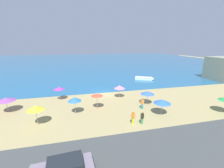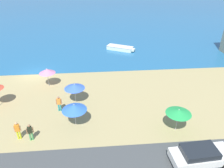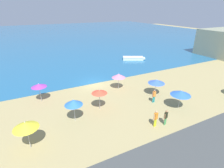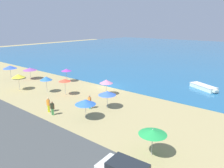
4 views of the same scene
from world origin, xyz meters
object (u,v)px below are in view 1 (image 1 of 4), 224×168
at_px(beach_umbrella_4, 75,99).
at_px(beach_umbrella_7, 59,88).
at_px(beach_umbrella_5, 97,95).
at_px(beach_umbrella_2, 148,93).
at_px(bather_0, 133,117).
at_px(beach_umbrella_0, 36,108).
at_px(skiff_nearshore, 144,78).
at_px(bather_1, 142,103).
at_px(beach_umbrella_6, 6,99).
at_px(beach_umbrella_9, 162,101).
at_px(bather_2, 142,117).
at_px(beach_umbrella_1, 120,87).

xyz_separation_m(beach_umbrella_4, beach_umbrella_7, (-2.55, 5.89, -0.04)).
height_order(beach_umbrella_5, beach_umbrella_7, beach_umbrella_5).
relative_size(beach_umbrella_2, bather_0, 1.26).
relative_size(beach_umbrella_2, beach_umbrella_7, 0.93).
xyz_separation_m(beach_umbrella_0, skiff_nearshore, (22.04, 18.20, -1.85)).
distance_m(beach_umbrella_2, skiff_nearshore, 16.79).
bearing_deg(beach_umbrella_7, beach_umbrella_0, -102.71).
height_order(bather_1, skiff_nearshore, bather_1).
bearing_deg(skiff_nearshore, beach_umbrella_6, -153.64).
relative_size(beach_umbrella_7, bather_0, 1.35).
height_order(beach_umbrella_0, beach_umbrella_9, beach_umbrella_0).
xyz_separation_m(beach_umbrella_2, beach_umbrella_9, (0.22, -3.82, 0.02)).
height_order(beach_umbrella_0, beach_umbrella_7, beach_umbrella_0).
distance_m(beach_umbrella_4, beach_umbrella_9, 11.65).
bearing_deg(skiff_nearshore, bather_0, -118.27).
bearing_deg(bather_1, beach_umbrella_2, 44.97).
bearing_deg(skiff_nearshore, bather_2, -115.70).
relative_size(beach_umbrella_6, beach_umbrella_9, 1.10).
height_order(beach_umbrella_1, beach_umbrella_4, beach_umbrella_4).
bearing_deg(skiff_nearshore, beach_umbrella_7, -152.96).
xyz_separation_m(beach_umbrella_0, beach_umbrella_5, (7.45, 2.89, -0.04)).
xyz_separation_m(beach_umbrella_6, beach_umbrella_7, (6.69, 3.02, 0.22)).
bearing_deg(beach_umbrella_5, bather_2, -50.51).
xyz_separation_m(beach_umbrella_5, skiff_nearshore, (14.59, 15.31, -1.81)).
relative_size(beach_umbrella_5, bather_0, 1.40).
xyz_separation_m(beach_umbrella_7, beach_umbrella_9, (13.82, -8.81, -0.19)).
bearing_deg(beach_umbrella_4, beach_umbrella_7, 113.37).
distance_m(beach_umbrella_1, beach_umbrella_6, 16.97).
xyz_separation_m(beach_umbrella_1, skiff_nearshore, (10.09, 11.51, -1.58)).
height_order(bather_0, bather_1, bather_0).
bearing_deg(bather_0, beach_umbrella_0, 167.59).
distance_m(beach_umbrella_1, bather_0, 9.21).
height_order(beach_umbrella_4, beach_umbrella_6, beach_umbrella_4).
bearing_deg(beach_umbrella_0, beach_umbrella_1, 29.23).
bearing_deg(beach_umbrella_5, beach_umbrella_6, 171.06).
relative_size(beach_umbrella_9, bather_0, 1.29).
relative_size(beach_umbrella_4, bather_2, 1.53).
bearing_deg(beach_umbrella_7, beach_umbrella_9, -32.52).
bearing_deg(skiff_nearshore, beach_umbrella_4, -137.50).
bearing_deg(beach_umbrella_0, beach_umbrella_7, 77.29).
distance_m(beach_umbrella_1, beach_umbrella_4, 8.98).
xyz_separation_m(beach_umbrella_2, beach_umbrella_4, (-11.06, -0.90, 0.25)).
distance_m(beach_umbrella_5, beach_umbrella_6, 12.53).
distance_m(beach_umbrella_9, bather_0, 4.95).
height_order(beach_umbrella_5, beach_umbrella_9, beach_umbrella_5).
bearing_deg(beach_umbrella_2, beach_umbrella_5, 179.80).
height_order(beach_umbrella_1, beach_umbrella_2, beach_umbrella_1).
xyz_separation_m(bather_0, bather_1, (2.91, 3.77, -0.04)).
bearing_deg(beach_umbrella_9, beach_umbrella_0, 176.49).
relative_size(beach_umbrella_0, beach_umbrella_2, 1.16).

